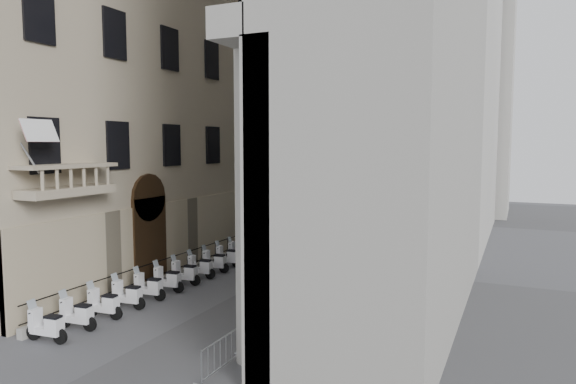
% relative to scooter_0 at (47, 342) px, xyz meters
% --- Properties ---
extents(far_building, '(22.00, 10.00, 30.00)m').
position_rel_scooter_0_xyz_m(far_building, '(3.23, 43.71, 15.00)').
color(far_building, beige).
rests_on(far_building, ground).
extents(iron_fence, '(0.30, 28.00, 1.40)m').
position_rel_scooter_0_xyz_m(iron_fence, '(-1.07, 13.71, 0.00)').
color(iron_fence, black).
rests_on(iron_fence, ground).
extents(blue_awning, '(1.60, 3.00, 3.00)m').
position_rel_scooter_0_xyz_m(blue_awning, '(7.38, 21.71, 0.00)').
color(blue_awning, navy).
rests_on(blue_awning, ground).
extents(flag, '(1.00, 1.40, 8.20)m').
position_rel_scooter_0_xyz_m(flag, '(-0.77, 0.71, 0.00)').
color(flag, '#9E0C11').
rests_on(flag, ground).
extents(scooter_0, '(1.45, 0.69, 1.50)m').
position_rel_scooter_0_xyz_m(scooter_0, '(0.00, 0.00, 0.00)').
color(scooter_0, white).
rests_on(scooter_0, ground).
extents(scooter_1, '(1.45, 0.69, 1.50)m').
position_rel_scooter_0_xyz_m(scooter_1, '(0.00, 1.38, 0.00)').
color(scooter_1, white).
rests_on(scooter_1, ground).
extents(scooter_2, '(1.45, 0.69, 1.50)m').
position_rel_scooter_0_xyz_m(scooter_2, '(0.00, 2.76, 0.00)').
color(scooter_2, white).
rests_on(scooter_2, ground).
extents(scooter_3, '(1.45, 0.69, 1.50)m').
position_rel_scooter_0_xyz_m(scooter_3, '(0.00, 4.14, 0.00)').
color(scooter_3, white).
rests_on(scooter_3, ground).
extents(scooter_4, '(1.45, 0.69, 1.50)m').
position_rel_scooter_0_xyz_m(scooter_4, '(0.00, 5.52, 0.00)').
color(scooter_4, white).
rests_on(scooter_4, ground).
extents(scooter_5, '(1.45, 0.69, 1.50)m').
position_rel_scooter_0_xyz_m(scooter_5, '(0.00, 6.90, 0.00)').
color(scooter_5, white).
rests_on(scooter_5, ground).
extents(scooter_6, '(1.45, 0.69, 1.50)m').
position_rel_scooter_0_xyz_m(scooter_6, '(0.00, 8.28, 0.00)').
color(scooter_6, white).
rests_on(scooter_6, ground).
extents(scooter_7, '(1.45, 0.69, 1.50)m').
position_rel_scooter_0_xyz_m(scooter_7, '(0.00, 9.66, 0.00)').
color(scooter_7, white).
rests_on(scooter_7, ground).
extents(scooter_8, '(1.45, 0.69, 1.50)m').
position_rel_scooter_0_xyz_m(scooter_8, '(0.00, 11.03, 0.00)').
color(scooter_8, white).
rests_on(scooter_8, ground).
extents(scooter_9, '(1.45, 0.69, 1.50)m').
position_rel_scooter_0_xyz_m(scooter_9, '(0.00, 12.41, 0.00)').
color(scooter_9, white).
rests_on(scooter_9, ground).
extents(scooter_10, '(1.45, 0.69, 1.50)m').
position_rel_scooter_0_xyz_m(scooter_10, '(0.00, 13.79, 0.00)').
color(scooter_10, white).
rests_on(scooter_10, ground).
extents(scooter_11, '(1.45, 0.69, 1.50)m').
position_rel_scooter_0_xyz_m(scooter_11, '(0.00, 15.17, 0.00)').
color(scooter_11, white).
rests_on(scooter_11, ground).
extents(barrier_0, '(0.60, 2.40, 1.10)m').
position_rel_scooter_0_xyz_m(barrier_0, '(6.93, 0.65, 0.00)').
color(barrier_0, '#9B9EA2').
rests_on(barrier_0, ground).
extents(barrier_1, '(0.60, 2.40, 1.10)m').
position_rel_scooter_0_xyz_m(barrier_1, '(6.93, 3.15, 0.00)').
color(barrier_1, '#9B9EA2').
rests_on(barrier_1, ground).
extents(barrier_2, '(0.60, 2.40, 1.10)m').
position_rel_scooter_0_xyz_m(barrier_2, '(6.93, 5.65, 0.00)').
color(barrier_2, '#9B9EA2').
rests_on(barrier_2, ground).
extents(barrier_3, '(0.60, 2.40, 1.10)m').
position_rel_scooter_0_xyz_m(barrier_3, '(6.93, 8.15, 0.00)').
color(barrier_3, '#9B9EA2').
rests_on(barrier_3, ground).
extents(barrier_4, '(0.60, 2.40, 1.10)m').
position_rel_scooter_0_xyz_m(barrier_4, '(6.93, 10.65, 0.00)').
color(barrier_4, '#9B9EA2').
rests_on(barrier_4, ground).
extents(barrier_5, '(0.60, 2.40, 1.10)m').
position_rel_scooter_0_xyz_m(barrier_5, '(6.93, 13.15, 0.00)').
color(barrier_5, '#9B9EA2').
rests_on(barrier_5, ground).
extents(security_tent, '(3.69, 3.69, 3.00)m').
position_rel_scooter_0_xyz_m(security_tent, '(-0.37, 24.35, 2.50)').
color(security_tent, white).
rests_on(security_tent, ground).
extents(street_lamp, '(2.64, 0.41, 8.09)m').
position_rel_scooter_0_xyz_m(street_lamp, '(-0.66, 19.11, 4.81)').
color(street_lamp, gray).
rests_on(street_lamp, ground).
extents(info_kiosk, '(0.37, 0.83, 1.70)m').
position_rel_scooter_0_xyz_m(info_kiosk, '(0.52, 15.72, 0.86)').
color(info_kiosk, black).
rests_on(info_kiosk, ground).
extents(pedestrian_a, '(0.66, 0.54, 1.57)m').
position_rel_scooter_0_xyz_m(pedestrian_a, '(3.59, 22.34, 0.79)').
color(pedestrian_a, black).
rests_on(pedestrian_a, ground).
extents(pedestrian_b, '(0.94, 0.88, 1.54)m').
position_rel_scooter_0_xyz_m(pedestrian_b, '(3.54, 22.52, 0.77)').
color(pedestrian_b, black).
rests_on(pedestrian_b, ground).
extents(pedestrian_c, '(1.16, 1.12, 2.00)m').
position_rel_scooter_0_xyz_m(pedestrian_c, '(2.09, 25.07, 1.00)').
color(pedestrian_c, black).
rests_on(pedestrian_c, ground).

